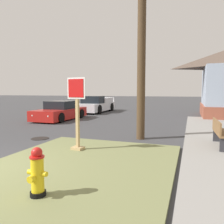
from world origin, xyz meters
TOP-DOWN VIEW (x-y plane):
  - grass_corner_patch at (2.22, 1.22)m, footprint 4.55×5.39m
  - sidewalk_strip at (5.69, 5.12)m, footprint 2.20×15.58m
  - fire_hydrant at (2.32, -0.61)m, footprint 0.38×0.34m
  - stop_sign at (1.48, 2.41)m, footprint 0.64×0.33m
  - manhole_cover at (-0.89, 3.66)m, footprint 0.70×0.70m
  - parked_sedan_red at (-3.47, 9.27)m, footprint 1.97×4.44m
  - pickup_truck_white at (-3.40, 14.97)m, footprint 2.15×5.26m
  - street_bench at (5.71, 4.18)m, footprint 0.46×1.65m
  - utility_pole at (2.92, 4.96)m, footprint 1.67×0.32m

SIDE VIEW (x-z plane):
  - manhole_cover at x=-0.89m, z-range 0.00..0.02m
  - grass_corner_patch at x=2.22m, z-range 0.00..0.08m
  - sidewalk_strip at x=5.69m, z-range 0.00..0.12m
  - fire_hydrant at x=2.32m, z-range 0.05..0.92m
  - parked_sedan_red at x=-3.47m, z-range -0.08..1.17m
  - street_bench at x=5.71m, z-range 0.17..1.02m
  - pickup_truck_white at x=-3.40m, z-range -0.12..1.36m
  - stop_sign at x=1.48m, z-range 0.01..2.25m
  - utility_pole at x=2.92m, z-range 0.16..8.69m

